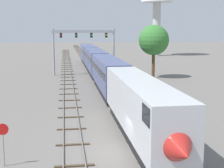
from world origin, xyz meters
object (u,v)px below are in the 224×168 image
at_px(passenger_train, 101,66).
at_px(trackside_tree_left, 154,40).
at_px(stop_sign, 3,139).
at_px(signal_gantry, 84,41).

xyz_separation_m(passenger_train, trackside_tree_left, (9.93, 2.74, 4.21)).
bearing_deg(stop_sign, trackside_tree_left, 61.34).
xyz_separation_m(passenger_train, signal_gantry, (-2.25, 8.39, 3.89)).
xyz_separation_m(stop_sign, trackside_tree_left, (19.93, 36.46, 4.95)).
bearing_deg(passenger_train, trackside_tree_left, 15.40).
relative_size(stop_sign, trackside_tree_left, 0.30).
bearing_deg(passenger_train, signal_gantry, 105.01).
distance_m(passenger_train, signal_gantry, 9.52).
xyz_separation_m(signal_gantry, stop_sign, (-7.75, -42.12, -4.62)).
xyz_separation_m(signal_gantry, trackside_tree_left, (12.18, -5.66, 0.32)).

